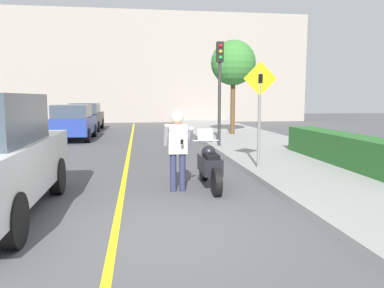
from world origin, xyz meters
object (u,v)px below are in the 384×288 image
object	(u,v)px
traffic_light	(220,75)
parked_car_blue	(73,122)
person_biker	(178,142)
motorcycle	(210,166)
street_tree	(233,63)
parked_car_black	(86,117)
crossing_sign	(260,104)

from	to	relation	value
traffic_light	parked_car_blue	bearing A→B (deg)	145.78
person_biker	motorcycle	bearing A→B (deg)	19.05
motorcycle	person_biker	bearing A→B (deg)	-160.95
motorcycle	parked_car_blue	bearing A→B (deg)	114.28
street_tree	parked_car_blue	world-z (taller)	street_tree
parked_car_blue	parked_car_black	size ratio (longest dim) A/B	1.00
person_biker	traffic_light	bearing A→B (deg)	70.28
crossing_sign	street_tree	bearing A→B (deg)	80.05
traffic_light	parked_car_black	bearing A→B (deg)	123.72
traffic_light	street_tree	distance (m)	4.95
traffic_light	street_tree	xyz separation A→B (m)	(1.69, 4.57, 0.85)
parked_car_blue	parked_car_black	distance (m)	5.28
traffic_light	parked_car_black	size ratio (longest dim) A/B	0.95
parked_car_blue	crossing_sign	bearing A→B (deg)	-54.78
crossing_sign	street_tree	size ratio (longest dim) A/B	0.59
parked_car_black	parked_car_blue	bearing A→B (deg)	-88.84
crossing_sign	traffic_light	xyz separation A→B (m)	(-0.06, 4.70, 1.06)
parked_car_black	traffic_light	bearing A→B (deg)	-56.28
street_tree	traffic_light	bearing A→B (deg)	-110.29
motorcycle	crossing_sign	xyz separation A→B (m)	(1.62, 1.47, 1.35)
person_biker	parked_car_black	world-z (taller)	person_biker
motorcycle	parked_car_blue	world-z (taller)	parked_car_blue
motorcycle	person_biker	xyz separation A→B (m)	(-0.74, -0.26, 0.58)
crossing_sign	traffic_light	size ratio (longest dim) A/B	0.71
crossing_sign	person_biker	bearing A→B (deg)	-143.94
parked_car_black	crossing_sign	bearing A→B (deg)	-65.70
person_biker	street_tree	xyz separation A→B (m)	(3.99, 11.00, 2.68)
motorcycle	parked_car_black	distance (m)	16.43
motorcycle	parked_car_black	xyz separation A→B (m)	(-4.81, 15.71, 0.36)
motorcycle	crossing_sign	distance (m)	2.57
motorcycle	person_biker	size ratio (longest dim) A/B	1.22
street_tree	parked_car_blue	distance (m)	8.47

